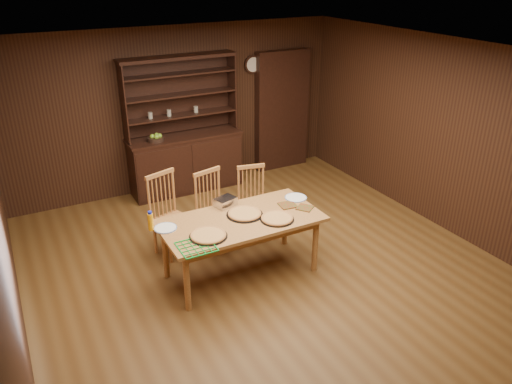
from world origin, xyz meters
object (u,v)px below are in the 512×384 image
chair_right (253,199)px  chair_center (213,207)px  chair_left (167,211)px  juice_bottle (151,221)px  china_hutch (185,155)px  dining_table (241,225)px

chair_right → chair_center: bearing=-163.4°
chair_left → juice_bottle: chair_left is taller
china_hutch → juice_bottle: (-1.30, -2.42, 0.26)m
dining_table → juice_bottle: bearing=166.6°
dining_table → chair_center: (-0.02, 0.79, -0.11)m
chair_left → juice_bottle: bearing=-138.9°
chair_left → juice_bottle: 0.84m
chair_right → juice_bottle: size_ratio=4.27×
dining_table → chair_left: 1.10m
china_hutch → dining_table: 2.67m
chair_left → chair_right: bearing=-22.6°
dining_table → chair_right: bearing=54.4°
chair_left → juice_bottle: (-0.40, -0.68, 0.28)m
chair_left → chair_center: bearing=-31.5°
china_hutch → chair_center: size_ratio=2.07×
china_hutch → juice_bottle: 2.76m
dining_table → juice_bottle: size_ratio=8.14×
chair_left → dining_table: bearing=-75.6°
chair_left → chair_right: 1.19m
chair_right → chair_left: bearing=-171.9°
china_hutch → chair_center: (-0.33, -1.87, -0.04)m
china_hutch → juice_bottle: bearing=-118.3°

